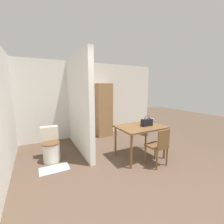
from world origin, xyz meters
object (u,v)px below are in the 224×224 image
Objects in this scene: dining_table at (140,130)px; toilet at (51,147)px; wooden_cabinet at (104,110)px; wooden_chair at (159,145)px; handbag at (147,122)px; space_heater at (150,127)px.

toilet is (-1.92, 0.83, -0.36)m from dining_table.
wooden_cabinet is at bearing 91.85° from dining_table.
handbag is at bearing 79.58° from wooden_chair.
toilet is at bearing 141.05° from wooden_chair.
wooden_chair is at bearing -33.61° from toilet.
handbag is 0.47× the size of space_heater.
wooden_chair reaches higher than space_heater.
space_heater is (3.30, 0.37, -0.03)m from toilet.
wooden_chair reaches higher than dining_table.
handbag is 1.85m from space_heater.
wooden_chair is 1.08× the size of toilet.
wooden_chair is 0.61m from handbag.
toilet is 2.75× the size of handbag.
toilet is at bearing 156.61° from dining_table.
toilet reaches higher than space_heater.
handbag is at bearing -84.04° from wooden_cabinet.
dining_table is 0.60× the size of wooden_cabinet.
dining_table reaches higher than space_heater.
handbag is 0.15× the size of wooden_cabinet.
space_heater is (1.24, 1.25, -0.57)m from handbag.
handbag is at bearing -22.58° from dining_table.
space_heater is at bearing 47.88° from wooden_chair.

